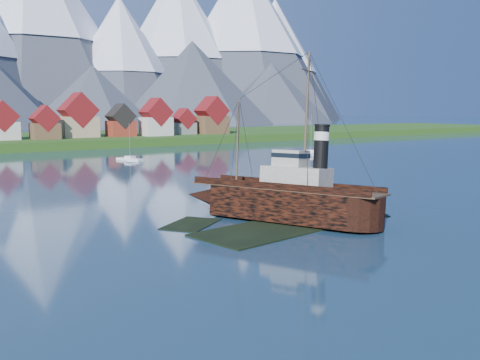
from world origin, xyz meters
TOP-DOWN VIEW (x-y plane):
  - ground at (0.00, 0.00)m, footprint 1400.00×1400.00m
  - shoal at (1.78, 2.15)m, footprint 31.71×21.24m
  - shore_bank at (0.00, 170.00)m, footprint 600.00×80.00m
  - seawall at (0.00, 132.00)m, footprint 600.00×2.50m
  - tugboat_wreck at (2.01, 2.51)m, footprint 6.57×28.31m
  - sailboat_d at (70.64, 71.62)m, footprint 5.79×9.56m
  - sailboat_e at (17.39, 86.07)m, footprint 4.93×9.40m

SIDE VIEW (x-z plane):
  - shoal at x=1.78m, z-range -0.92..0.22m
  - ground at x=0.00m, z-range 0.00..0.00m
  - shore_bank at x=0.00m, z-range -1.60..1.60m
  - seawall at x=0.00m, z-range -1.00..1.00m
  - sailboat_e at x=17.39m, z-range -5.07..5.53m
  - sailboat_d at x=70.64m, z-range -6.11..6.69m
  - tugboat_wreck at x=2.01m, z-range -8.39..14.04m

